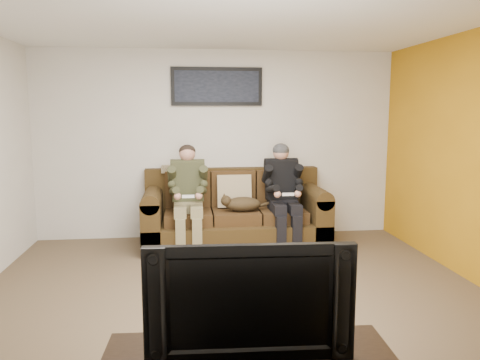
{
  "coord_description": "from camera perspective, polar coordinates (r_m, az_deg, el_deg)",
  "views": [
    {
      "loc": [
        -0.46,
        -4.29,
        1.77
      ],
      "look_at": [
        0.19,
        1.2,
        0.95
      ],
      "focal_mm": 35.0,
      "sensor_mm": 36.0,
      "label": 1
    }
  ],
  "objects": [
    {
      "name": "television",
      "position": [
        2.56,
        1.02,
        -13.91
      ],
      "size": [
        1.08,
        0.19,
        0.62
      ],
      "primitive_type": "imported",
      "rotation": [
        0.0,
        0.0,
        -0.05
      ],
      "color": "black",
      "rests_on": "tv_stand"
    },
    {
      "name": "throw_pillow",
      "position": [
        6.3,
        -0.73,
        -1.37
      ],
      "size": [
        0.46,
        0.22,
        0.45
      ],
      "primitive_type": "cube",
      "rotation": [
        -0.21,
        0.0,
        0.0
      ],
      "color": "tan",
      "rests_on": "sofa"
    },
    {
      "name": "throw_blanket",
      "position": [
        6.48,
        -7.39,
        1.36
      ],
      "size": [
        0.49,
        0.24,
        0.09
      ],
      "primitive_type": "cube",
      "color": "tan",
      "rests_on": "sofa"
    },
    {
      "name": "person_right",
      "position": [
        6.14,
        5.27,
        -1.03
      ],
      "size": [
        0.51,
        0.86,
        1.34
      ],
      "color": "black",
      "rests_on": "sofa"
    },
    {
      "name": "ceiling",
      "position": [
        4.4,
        -0.69,
        19.32
      ],
      "size": [
        5.0,
        5.0,
        0.0
      ],
      "primitive_type": "plane",
      "rotation": [
        3.14,
        0.0,
        0.0
      ],
      "color": "silver",
      "rests_on": "ground"
    },
    {
      "name": "person_left",
      "position": [
        6.01,
        -6.36,
        -1.29
      ],
      "size": [
        0.51,
        0.87,
        1.34
      ],
      "color": "olive",
      "rests_on": "sofa"
    },
    {
      "name": "wall_front",
      "position": [
        2.14,
        5.74,
        -4.22
      ],
      "size": [
        5.0,
        0.0,
        5.0
      ],
      "primitive_type": "plane",
      "rotation": [
        -1.57,
        0.0,
        0.0
      ],
      "color": "beige",
      "rests_on": "ground"
    },
    {
      "name": "wall_back",
      "position": [
        6.58,
        -2.74,
        4.32
      ],
      "size": [
        5.0,
        0.0,
        5.0
      ],
      "primitive_type": "plane",
      "rotation": [
        1.57,
        0.0,
        0.0
      ],
      "color": "beige",
      "rests_on": "ground"
    },
    {
      "name": "cat",
      "position": [
        6.05,
        0.17,
        -2.92
      ],
      "size": [
        0.66,
        0.26,
        0.24
      ],
      "color": "#44321A",
      "rests_on": "sofa"
    },
    {
      "name": "framed_poster",
      "position": [
        6.53,
        -2.84,
        11.32
      ],
      "size": [
        1.25,
        0.05,
        0.52
      ],
      "color": "black",
      "rests_on": "wall_back"
    },
    {
      "name": "floor",
      "position": [
        4.66,
        -0.63,
        -13.86
      ],
      "size": [
        5.0,
        5.0,
        0.0
      ],
      "primitive_type": "plane",
      "color": "brown",
      "rests_on": "ground"
    },
    {
      "name": "sofa",
      "position": [
        6.32,
        -0.68,
        -4.36
      ],
      "size": [
        2.4,
        1.04,
        0.98
      ],
      "color": "#392811",
      "rests_on": "ground"
    }
  ]
}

